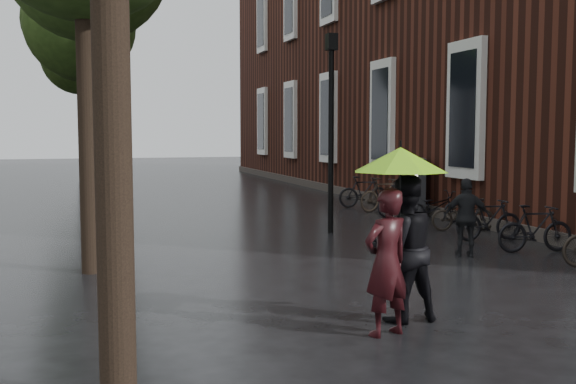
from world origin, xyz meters
name	(u,v)px	position (x,y,z in m)	size (l,w,h in m)	color
brick_building	(454,44)	(10.47, 19.46, 5.99)	(10.20, 33.20, 12.00)	#38160F
person_burgundy	(386,262)	(-0.83, 2.22, 0.88)	(0.64, 0.42, 1.76)	black
person_black	(403,249)	(-0.35, 2.71, 0.94)	(0.91, 0.71, 1.88)	black
lime_umbrella	(400,160)	(-0.56, 2.41, 2.09)	(1.18, 1.18, 1.73)	black
pedestrian_walking	(467,218)	(2.91, 6.40, 0.76)	(0.90, 0.37, 1.53)	black
parked_bicycles	(440,208)	(4.60, 10.27, 0.47)	(1.94, 10.79, 1.04)	black
ad_lightbox	(420,187)	(5.20, 12.46, 0.84)	(0.26, 1.11, 1.67)	black
lamp_post	(331,113)	(1.50, 10.06, 2.87)	(0.24, 0.24, 4.72)	black
cycle_sign	(117,150)	(-2.98, 18.44, 1.80)	(0.14, 0.50, 2.73)	#262628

